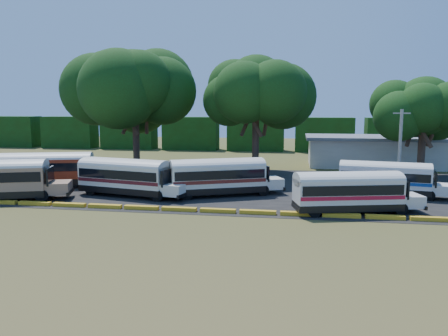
% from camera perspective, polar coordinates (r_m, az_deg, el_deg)
% --- Properties ---
extents(ground, '(160.00, 160.00, 0.00)m').
position_cam_1_polar(ground, '(32.26, -3.76, -6.16)').
color(ground, '#364517').
rests_on(ground, ground).
extents(asphalt_strip, '(64.00, 24.00, 0.02)m').
position_cam_1_polar(asphalt_strip, '(43.61, 1.11, -2.39)').
color(asphalt_strip, black).
rests_on(asphalt_strip, ground).
extents(curb, '(53.70, 0.45, 0.30)m').
position_cam_1_polar(curb, '(33.17, -3.37, -5.49)').
color(curb, orange).
rests_on(curb, ground).
extents(terminal_building, '(19.00, 9.00, 4.00)m').
position_cam_1_polar(terminal_building, '(61.69, 19.48, 2.11)').
color(terminal_building, beige).
rests_on(terminal_building, ground).
extents(treeline_backdrop, '(130.00, 4.00, 6.00)m').
position_cam_1_polar(treeline_backdrop, '(78.92, 4.18, 4.45)').
color(treeline_backdrop, black).
rests_on(treeline_backdrop, ground).
extents(bus_red, '(10.79, 5.62, 3.45)m').
position_cam_1_polar(bus_red, '(46.07, -21.79, 0.07)').
color(bus_red, black).
rests_on(bus_red, ground).
extents(bus_cream_west, '(10.46, 4.65, 3.34)m').
position_cam_1_polar(bus_cream_west, '(39.55, -12.57, -0.90)').
color(bus_cream_west, black).
rests_on(bus_cream_west, ground).
extents(bus_cream_east, '(10.32, 6.41, 3.35)m').
position_cam_1_polar(bus_cream_east, '(38.67, -0.57, -0.90)').
color(bus_cream_east, black).
rests_on(bus_cream_east, ground).
extents(bus_white_red, '(9.85, 4.67, 3.14)m').
position_cam_1_polar(bus_white_red, '(33.67, 16.17, -2.76)').
color(bus_white_red, black).
rests_on(bus_white_red, ground).
extents(bus_white_blue, '(9.61, 3.95, 3.08)m').
position_cam_1_polar(bus_white_blue, '(41.17, 20.48, -1.08)').
color(bus_white_blue, black).
rests_on(bus_white_blue, ground).
extents(tree_west, '(11.97, 11.97, 14.63)m').
position_cam_1_polar(tree_west, '(54.11, -11.59, 10.31)').
color(tree_west, '#39261C').
rests_on(tree_west, ground).
extents(tree_center, '(10.23, 10.23, 13.80)m').
position_cam_1_polar(tree_center, '(51.17, 4.21, 10.36)').
color(tree_center, '#39261C').
rests_on(tree_center, ground).
extents(tree_east, '(8.73, 8.73, 11.17)m').
position_cam_1_polar(tree_east, '(52.87, 24.69, 7.33)').
color(tree_east, '#39261C').
rests_on(tree_east, ground).
extents(utility_pole, '(1.60, 0.30, 7.64)m').
position_cam_1_polar(utility_pole, '(45.87, 21.99, 2.49)').
color(utility_pole, gray).
rests_on(utility_pole, ground).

